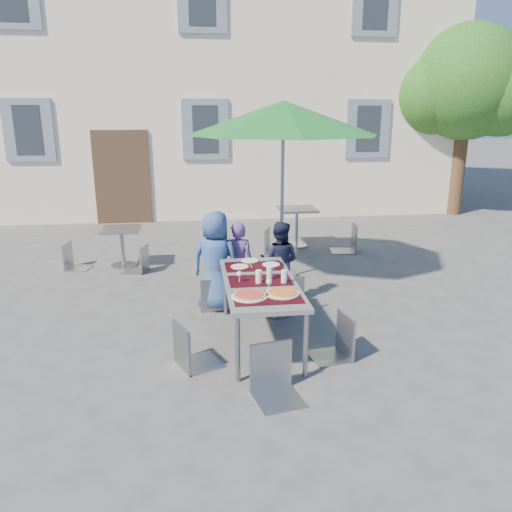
{
  "coord_description": "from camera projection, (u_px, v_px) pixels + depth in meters",
  "views": [
    {
      "loc": [
        -0.4,
        -4.75,
        2.57
      ],
      "look_at": [
        0.42,
        1.43,
        0.78
      ],
      "focal_mm": 35.0,
      "sensor_mm": 36.0,
      "label": 1
    }
  ],
  "objects": [
    {
      "name": "bg_chair_l_0",
      "position": [
        71.0,
        240.0,
        8.45
      ],
      "size": [
        0.44,
        0.44,
        0.85
      ],
      "color": "#8F949A",
      "rests_on": "ground"
    },
    {
      "name": "bg_chair_r_0",
      "position": [
        138.0,
        244.0,
        8.27
      ],
      "size": [
        0.46,
        0.46,
        0.84
      ],
      "color": "#90959C",
      "rests_on": "ground"
    },
    {
      "name": "tree",
      "position": [
        468.0,
        85.0,
        12.39
      ],
      "size": [
        3.6,
        3.0,
        4.7
      ],
      "color": "#4D3421",
      "rests_on": "ground"
    },
    {
      "name": "chair_4",
      "position": [
        339.0,
        312.0,
        5.34
      ],
      "size": [
        0.46,
        0.46,
        0.9
      ],
      "color": "gray",
      "rests_on": "ground"
    },
    {
      "name": "ground",
      "position": [
        235.0,
        365.0,
        5.29
      ],
      "size": [
        90.0,
        90.0,
        0.0
      ],
      "primitive_type": "plane",
      "color": "#434346",
      "rests_on": "ground"
    },
    {
      "name": "chair_0",
      "position": [
        214.0,
        274.0,
        6.66
      ],
      "size": [
        0.42,
        0.43,
        0.87
      ],
      "color": "gray",
      "rests_on": "ground"
    },
    {
      "name": "dining_table",
      "position": [
        260.0,
        285.0,
        5.65
      ],
      "size": [
        0.8,
        1.85,
        0.76
      ],
      "color": "#4A4A4F",
      "rests_on": "ground"
    },
    {
      "name": "building",
      "position": [
        198.0,
        34.0,
        14.91
      ],
      "size": [
        13.6,
        8.2,
        11.1
      ],
      "color": "beige",
      "rests_on": "ground"
    },
    {
      "name": "chair_2",
      "position": [
        286.0,
        272.0,
        6.46
      ],
      "size": [
        0.59,
        0.59,
        1.0
      ],
      "color": "gray",
      "rests_on": "ground"
    },
    {
      "name": "bg_chair_l_1",
      "position": [
        272.0,
        226.0,
        9.39
      ],
      "size": [
        0.52,
        0.52,
        0.9
      ],
      "color": "gray",
      "rests_on": "ground"
    },
    {
      "name": "glassware",
      "position": [
        267.0,
        276.0,
        5.54
      ],
      "size": [
        0.56,
        0.43,
        0.15
      ],
      "color": "silver",
      "rests_on": "dining_table"
    },
    {
      "name": "chair_5",
      "position": [
        275.0,
        341.0,
        4.58
      ],
      "size": [
        0.5,
        0.5,
        0.95
      ],
      "color": "gray",
      "rests_on": "ground"
    },
    {
      "name": "child_0",
      "position": [
        216.0,
        261.0,
        6.64
      ],
      "size": [
        0.78,
        0.67,
        1.35
      ],
      "primitive_type": "imported",
      "rotation": [
        0.0,
        0.0,
        2.71
      ],
      "color": "#324F89",
      "rests_on": "ground"
    },
    {
      "name": "child_2",
      "position": [
        279.0,
        262.0,
        6.94
      ],
      "size": [
        0.64,
        0.52,
        1.16
      ],
      "primitive_type": "imported",
      "rotation": [
        0.0,
        0.0,
        2.74
      ],
      "color": "#1A1F39",
      "rests_on": "ground"
    },
    {
      "name": "pizza_near_left",
      "position": [
        250.0,
        295.0,
        5.13
      ],
      "size": [
        0.38,
        0.38,
        0.03
      ],
      "color": "white",
      "rests_on": "dining_table"
    },
    {
      "name": "cafe_table_1",
      "position": [
        297.0,
        220.0,
        9.82
      ],
      "size": [
        0.73,
        0.73,
        0.78
      ],
      "color": "#A9ABB1",
      "rests_on": "ground"
    },
    {
      "name": "chair_1",
      "position": [
        247.0,
        272.0,
        6.79
      ],
      "size": [
        0.39,
        0.39,
        0.84
      ],
      "color": "gray",
      "rests_on": "ground"
    },
    {
      "name": "bg_chair_r_1",
      "position": [
        349.0,
        221.0,
        9.46
      ],
      "size": [
        0.52,
        0.51,
        1.02
      ],
      "color": "slate",
      "rests_on": "ground"
    },
    {
      "name": "pizza_near_right",
      "position": [
        282.0,
        293.0,
        5.2
      ],
      "size": [
        0.36,
        0.36,
        0.03
      ],
      "color": "white",
      "rests_on": "dining_table"
    },
    {
      "name": "patio_umbrella",
      "position": [
        283.0,
        119.0,
        7.37
      ],
      "size": [
        2.92,
        2.92,
        2.76
      ],
      "color": "#A9ABB1",
      "rests_on": "ground"
    },
    {
      "name": "chair_3",
      "position": [
        190.0,
        318.0,
        5.11
      ],
      "size": [
        0.55,
        0.55,
        0.94
      ],
      "color": "gray",
      "rests_on": "ground"
    },
    {
      "name": "place_settings",
      "position": [
        254.0,
        264.0,
        6.23
      ],
      "size": [
        0.66,
        0.46,
        0.01
      ],
      "color": "white",
      "rests_on": "dining_table"
    },
    {
      "name": "child_1",
      "position": [
        238.0,
        264.0,
        6.8
      ],
      "size": [
        0.48,
        0.37,
        1.18
      ],
      "primitive_type": "imported",
      "rotation": [
        0.0,
        0.0,
        2.92
      ],
      "color": "#583C7C",
      "rests_on": "ground"
    },
    {
      "name": "cafe_table_0",
      "position": [
        122.0,
        242.0,
        8.57
      ],
      "size": [
        0.64,
        0.64,
        0.68
      ],
      "color": "#A9ABB1",
      "rests_on": "ground"
    }
  ]
}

